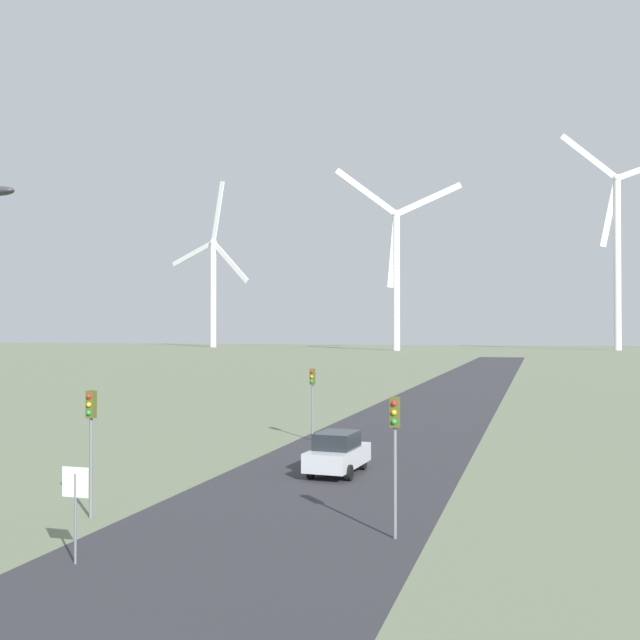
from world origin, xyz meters
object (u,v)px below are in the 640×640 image
at_px(traffic_light_post_near_left, 91,425).
at_px(wind_turbine_center, 617,245).
at_px(wind_turbine_left, 396,263).
at_px(traffic_light_post_near_right, 395,435).
at_px(car_approaching, 338,453).
at_px(stop_sign_near, 75,496).
at_px(wind_turbine_far_left, 213,279).
at_px(traffic_light_post_mid_left, 312,388).

bearing_deg(traffic_light_post_near_left, wind_turbine_center, 80.57).
relative_size(wind_turbine_left, wind_turbine_center, 0.82).
relative_size(traffic_light_post_near_right, car_approaching, 1.00).
bearing_deg(stop_sign_near, car_approaching, 75.98).
xyz_separation_m(wind_turbine_far_left, wind_turbine_left, (72.20, -24.51, 1.94)).
distance_m(traffic_light_post_near_left, traffic_light_post_mid_left, 18.91).
bearing_deg(wind_turbine_far_left, stop_sign_near, -66.29).
bearing_deg(traffic_light_post_mid_left, stop_sign_near, -88.86).
xyz_separation_m(stop_sign_near, car_approaching, (3.48, 13.95, -0.89)).
height_order(stop_sign_near, wind_turbine_center, wind_turbine_center).
height_order(traffic_light_post_near_right, traffic_light_post_mid_left, traffic_light_post_near_right).
relative_size(stop_sign_near, traffic_light_post_near_right, 0.61).
bearing_deg(wind_turbine_left, wind_turbine_far_left, 161.25).
relative_size(traffic_light_post_mid_left, wind_turbine_far_left, 0.07).
bearing_deg(wind_turbine_far_left, car_approaching, -64.22).
height_order(stop_sign_near, car_approaching, stop_sign_near).
bearing_deg(car_approaching, traffic_light_post_mid_left, 113.22).
bearing_deg(traffic_light_post_near_left, car_approaching, 58.56).
relative_size(traffic_light_post_near_left, car_approaching, 1.00).
bearing_deg(wind_turbine_center, traffic_light_post_near_right, -96.92).
bearing_deg(traffic_light_post_near_left, stop_sign_near, -61.05).
relative_size(car_approaching, wind_turbine_left, 0.08).
xyz_separation_m(stop_sign_near, traffic_light_post_near_right, (7.72, 4.77, 1.28)).
relative_size(stop_sign_near, wind_turbine_far_left, 0.04).
distance_m(traffic_light_post_near_right, car_approaching, 10.34).
distance_m(car_approaching, wind_turbine_center, 220.08).
height_order(wind_turbine_far_left, wind_turbine_center, wind_turbine_center).
height_order(stop_sign_near, traffic_light_post_near_right, traffic_light_post_near_right).
xyz_separation_m(traffic_light_post_mid_left, wind_turbine_left, (-29.69, 185.42, 23.66)).
height_order(traffic_light_post_near_left, wind_turbine_left, wind_turbine_left).
bearing_deg(wind_turbine_far_left, wind_turbine_left, -18.75).
relative_size(traffic_light_post_near_right, wind_turbine_far_left, 0.07).
relative_size(traffic_light_post_near_left, wind_turbine_center, 0.06).
relative_size(traffic_light_post_near_right, wind_turbine_center, 0.06).
relative_size(stop_sign_near, wind_turbine_left, 0.05).
relative_size(wind_turbine_far_left, wind_turbine_left, 1.09).
height_order(traffic_light_post_near_left, car_approaching, traffic_light_post_near_left).
bearing_deg(wind_turbine_far_left, traffic_light_post_near_left, -66.40).
xyz_separation_m(car_approaching, wind_turbine_left, (-33.63, 194.61, 25.71)).
distance_m(wind_turbine_far_left, wind_turbine_center, 137.63).
bearing_deg(wind_turbine_left, stop_sign_near, -81.77).
bearing_deg(traffic_light_post_near_right, wind_turbine_center, 83.08).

